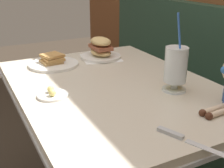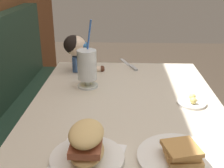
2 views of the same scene
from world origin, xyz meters
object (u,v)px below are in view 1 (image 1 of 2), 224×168
milkshake_glass (176,67)px  butter_saucer (53,94)px  toast_plate (53,63)px  butter_knife (180,137)px  sandwich_plate (101,50)px

milkshake_glass → butter_saucer: bearing=-110.1°
milkshake_glass → toast_plate: bearing=-148.3°
milkshake_glass → butter_knife: milkshake_glass is taller
butter_saucer → sandwich_plate: bearing=135.1°
milkshake_glass → butter_saucer: size_ratio=2.63×
sandwich_plate → butter_knife: (0.86, -0.15, -0.04)m
sandwich_plate → butter_knife: size_ratio=1.04×
milkshake_glass → butter_knife: size_ratio=1.40×
sandwich_plate → toast_plate: bearing=-87.7°
sandwich_plate → butter_knife: bearing=-9.7°
toast_plate → sandwich_plate: size_ratio=1.06×
milkshake_glass → butter_saucer: milkshake_glass is taller
toast_plate → butter_knife: size_ratio=1.11×
toast_plate → butter_saucer: 0.40m
toast_plate → milkshake_glass: size_ratio=0.79×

